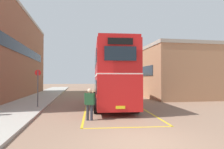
{
  "coord_description": "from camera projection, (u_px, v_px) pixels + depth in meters",
  "views": [
    {
      "loc": [
        -2.16,
        -6.79,
        2.2
      ],
      "look_at": [
        0.79,
        10.37,
        2.58
      ],
      "focal_mm": 31.89,
      "sensor_mm": 36.0,
      "label": 1
    }
  ],
  "objects": [
    {
      "name": "ground_plane",
      "position": [
        98.0,
        99.0,
        21.2
      ],
      "size": [
        135.6,
        135.6,
        0.0
      ],
      "primitive_type": "plane",
      "color": "#846651"
    },
    {
      "name": "sidewalk_left",
      "position": [
        39.0,
        98.0,
        22.47
      ],
      "size": [
        4.0,
        57.6,
        0.14
      ],
      "primitive_type": "cube",
      "color": "#A39E93",
      "rests_on": "ground"
    },
    {
      "name": "brick_building_left",
      "position": [
        2.0,
        54.0,
        22.76
      ],
      "size": [
        5.5,
        23.36,
        10.13
      ],
      "color": "brown",
      "rests_on": "ground"
    },
    {
      "name": "depot_building_right",
      "position": [
        159.0,
        73.0,
        27.36
      ],
      "size": [
        6.93,
        16.88,
        5.98
      ],
      "color": "#AD7A56",
      "rests_on": "ground"
    },
    {
      "name": "double_decker_bus",
      "position": [
        112.0,
        75.0,
        15.74
      ],
      "size": [
        3.41,
        9.8,
        4.75
      ],
      "color": "black",
      "rests_on": "ground"
    },
    {
      "name": "single_deck_bus",
      "position": [
        103.0,
        82.0,
        34.5
      ],
      "size": [
        3.1,
        9.75,
        3.02
      ],
      "color": "black",
      "rests_on": "ground"
    },
    {
      "name": "pedestrian_boarding",
      "position": [
        90.0,
        102.0,
        10.53
      ],
      "size": [
        0.55,
        0.34,
        1.69
      ],
      "color": "#2D2D38",
      "rests_on": "ground"
    },
    {
      "name": "bus_stop_sign",
      "position": [
        38.0,
        84.0,
        14.67
      ],
      "size": [
        0.44,
        0.1,
        2.73
      ],
      "color": "#4C4C51",
      "rests_on": "sidewalk_left"
    },
    {
      "name": "bay_marking_yellow",
      "position": [
        116.0,
        110.0,
        13.84
      ],
      "size": [
        5.11,
        11.95,
        0.01
      ],
      "color": "gold",
      "rests_on": "ground"
    }
  ]
}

